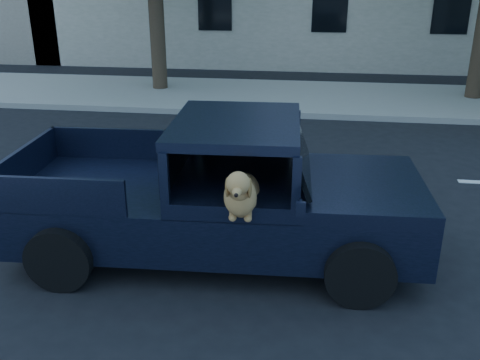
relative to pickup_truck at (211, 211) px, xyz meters
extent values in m
plane|color=black|center=(0.70, -0.31, -0.62)|extent=(120.00, 120.00, 0.00)
cube|color=gray|center=(0.70, 8.89, -0.55)|extent=(60.00, 4.00, 0.15)
cylinder|color=#332619|center=(-3.30, 9.29, 1.58)|extent=(0.44, 0.44, 4.40)
cube|color=black|center=(0.08, 0.03, 0.00)|extent=(5.24, 2.19, 0.66)
cube|color=black|center=(1.92, 0.10, 0.41)|extent=(1.57, 2.04, 0.16)
cube|color=black|center=(0.33, 0.04, 1.16)|extent=(1.61, 1.97, 0.12)
cube|color=black|center=(1.13, 0.07, 0.81)|extent=(0.32, 1.72, 0.56)
cube|color=black|center=(0.55, -0.40, 0.19)|extent=(0.57, 0.57, 0.38)
cube|color=black|center=(1.17, -1.17, 0.65)|extent=(0.10, 0.05, 0.16)
camera|label=1|loc=(1.22, -6.19, 2.99)|focal=40.00mm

